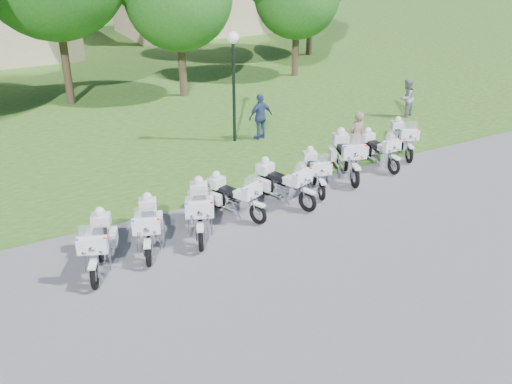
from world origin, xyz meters
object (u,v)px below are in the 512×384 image
motorcycle_8 (402,137)px  bystander_a (356,137)px  motorcycle_3 (234,195)px  bystander_c (261,117)px  motorcycle_0 (98,243)px  motorcycle_1 (148,225)px  motorcycle_2 (200,209)px  motorcycle_7 (378,149)px  motorcycle_4 (283,182)px  lamp_post (233,60)px  motorcycle_5 (315,170)px  motorcycle_6 (346,155)px  bystander_b (406,98)px

motorcycle_8 → bystander_a: (-1.94, 0.22, 0.30)m
motorcycle_3 → bystander_c: bystander_c is taller
motorcycle_0 → motorcycle_1: size_ratio=1.01×
motorcycle_8 → bystander_a: bearing=17.5°
motorcycle_1 → motorcycle_2: 1.50m
motorcycle_7 → bystander_a: bearing=-53.2°
motorcycle_4 → lamp_post: lamp_post is taller
motorcycle_0 → motorcycle_5: 7.30m
motorcycle_7 → bystander_a: size_ratio=1.18×
motorcycle_3 → bystander_a: (5.60, 1.60, 0.30)m
motorcycle_5 → motorcycle_6: bearing=-146.5°
motorcycle_7 → lamp_post: size_ratio=0.51×
motorcycle_6 → motorcycle_8: size_ratio=1.20×
motorcycle_0 → bystander_c: (7.86, 6.04, 0.25)m
motorcycle_3 → bystander_c: size_ratio=1.14×
bystander_b → motorcycle_8: bearing=24.3°
motorcycle_8 → lamp_post: 6.77m
bystander_b → bystander_c: size_ratio=0.92×
bystander_b → bystander_a: bearing=8.7°
motorcycle_2 → motorcycle_8: bearing=-145.7°
motorcycle_0 → motorcycle_1: (1.36, 0.30, -0.01)m
motorcycle_1 → motorcycle_3: (2.76, 0.56, -0.02)m
motorcycle_1 → motorcycle_3: 2.81m
bystander_a → motorcycle_4: bearing=20.9°
bystander_b → motorcycle_7: bearing=16.7°
motorcycle_1 → bystander_a: (8.35, 2.16, 0.28)m
motorcycle_0 → motorcycle_2: bearing=-150.2°
motorcycle_8 → motorcycle_7: bearing=41.0°
lamp_post → bystander_c: bearing=-13.0°
bystander_a → motorcycle_7: bearing=123.5°
motorcycle_5 → lamp_post: 5.63m
motorcycle_7 → bystander_c: 4.85m
bystander_b → motorcycle_6: bearing=10.1°
motorcycle_6 → motorcycle_8: bearing=-148.5°
motorcycle_3 → motorcycle_5: bearing=165.7°
motorcycle_3 → motorcycle_4: motorcycle_4 is taller
motorcycle_0 → motorcycle_8: 11.87m
bystander_c → motorcycle_3: bearing=47.1°
bystander_b → motorcycle_3: bearing=1.2°
motorcycle_0 → motorcycle_5: (7.18, 1.27, -0.05)m
motorcycle_0 → motorcycle_6: (8.70, 1.66, 0.07)m
motorcycle_8 → bystander_b: (3.05, 3.23, 0.22)m
motorcycle_0 → motorcycle_3: motorcycle_0 is taller
motorcycle_6 → motorcycle_7: (1.48, 0.13, -0.11)m
motorcycle_0 → bystander_b: bystander_b is taller
motorcycle_7 → bystander_b: (4.53, 3.68, 0.23)m
motorcycle_0 → motorcycle_5: size_ratio=1.07×
motorcycle_0 → lamp_post: bearing=-115.8°
motorcycle_7 → lamp_post: bearing=-50.8°
motorcycle_2 → motorcycle_3: size_ratio=1.11×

